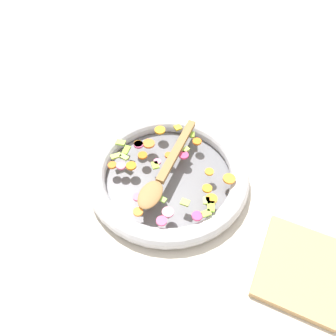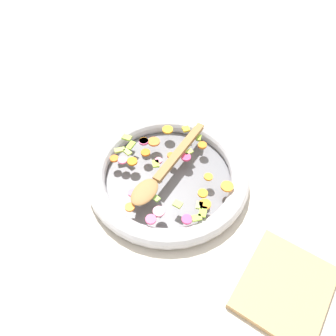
% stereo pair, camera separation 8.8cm
% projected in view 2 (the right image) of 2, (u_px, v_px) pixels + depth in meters
% --- Properties ---
extents(ground_plane, '(4.00, 4.00, 0.00)m').
position_uv_depth(ground_plane, '(168.00, 179.00, 0.92)').
color(ground_plane, beige).
extents(skillet, '(0.44, 0.44, 0.05)m').
position_uv_depth(skillet, '(168.00, 174.00, 0.90)').
color(skillet, slate).
rests_on(skillet, ground_plane).
extents(chopped_vegetables, '(0.34, 0.36, 0.01)m').
position_uv_depth(chopped_vegetables, '(165.00, 169.00, 0.87)').
color(chopped_vegetables, orange).
rests_on(chopped_vegetables, skillet).
extents(wooden_spoon, '(0.33, 0.06, 0.01)m').
position_uv_depth(wooden_spoon, '(164.00, 170.00, 0.86)').
color(wooden_spoon, olive).
rests_on(wooden_spoon, chopped_vegetables).
extents(cutting_board, '(0.21, 0.18, 0.02)m').
position_uv_depth(cutting_board, '(285.00, 288.00, 0.72)').
color(cutting_board, tan).
rests_on(cutting_board, ground_plane).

